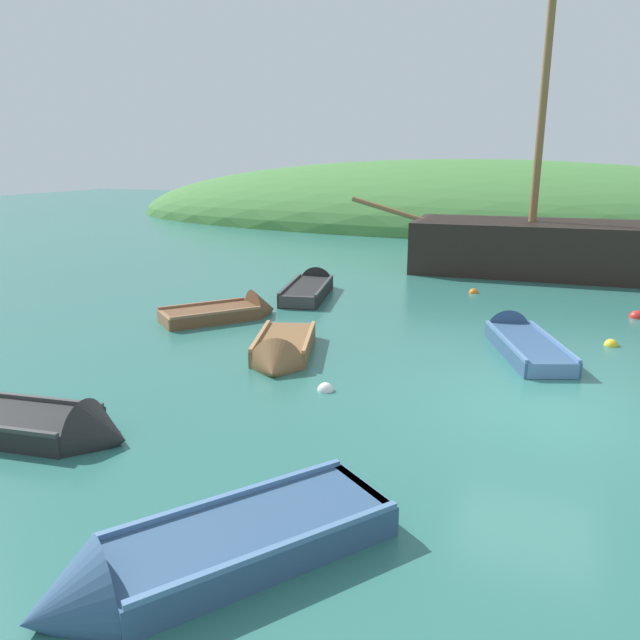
% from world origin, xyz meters
% --- Properties ---
extents(ground_plane, '(120.00, 120.00, 0.00)m').
position_xyz_m(ground_plane, '(0.00, 0.00, 0.00)').
color(ground_plane, '#2D6B60').
extents(shore_hill, '(49.60, 22.42, 8.25)m').
position_xyz_m(shore_hill, '(-6.36, 32.64, 0.00)').
color(shore_hill, '#477F3D').
rests_on(shore_hill, ground).
extents(sailing_ship, '(16.00, 4.59, 12.37)m').
position_xyz_m(sailing_ship, '(1.72, 13.58, 0.73)').
color(sailing_ship, black).
rests_on(sailing_ship, ground).
extents(rowboat_outer_right, '(1.89, 4.07, 1.09)m').
position_xyz_m(rowboat_outer_right, '(-7.08, 7.12, 0.13)').
color(rowboat_outer_right, black).
rests_on(rowboat_outer_right, ground).
extents(rowboat_portside, '(3.64, 1.60, 1.13)m').
position_xyz_m(rowboat_portside, '(-7.14, -3.90, 0.11)').
color(rowboat_portside, black).
rests_on(rowboat_portside, ground).
extents(rowboat_near_dock, '(2.34, 3.91, 1.06)m').
position_xyz_m(rowboat_near_dock, '(-0.53, 3.61, 0.11)').
color(rowboat_near_dock, '#335175').
rests_on(rowboat_near_dock, ground).
extents(rowboat_far, '(1.93, 3.16, 1.11)m').
position_xyz_m(rowboat_far, '(-5.22, 0.84, 0.12)').
color(rowboat_far, brown).
rests_on(rowboat_far, ground).
extents(rowboat_center, '(2.94, 3.17, 1.20)m').
position_xyz_m(rowboat_center, '(-7.96, 3.51, 0.10)').
color(rowboat_center, brown).
rests_on(rowboat_center, ground).
extents(rowboat_outer_left, '(3.26, 3.79, 1.17)m').
position_xyz_m(rowboat_outer_left, '(-3.15, -5.77, 0.12)').
color(rowboat_outer_left, '#335175').
rests_on(rowboat_outer_left, ground).
extents(buoy_red, '(0.40, 0.40, 0.40)m').
position_xyz_m(buoy_red, '(2.27, 7.46, 0.00)').
color(buoy_red, red).
rests_on(buoy_red, ground).
extents(buoy_yellow, '(0.31, 0.31, 0.31)m').
position_xyz_m(buoy_yellow, '(1.44, 4.45, 0.00)').
color(buoy_yellow, yellow).
rests_on(buoy_yellow, ground).
extents(buoy_orange, '(0.29, 0.29, 0.29)m').
position_xyz_m(buoy_orange, '(-2.25, 9.01, 0.00)').
color(buoy_orange, orange).
rests_on(buoy_orange, ground).
extents(buoy_white, '(0.30, 0.30, 0.30)m').
position_xyz_m(buoy_white, '(-3.69, -0.53, 0.00)').
color(buoy_white, white).
rests_on(buoy_white, ground).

